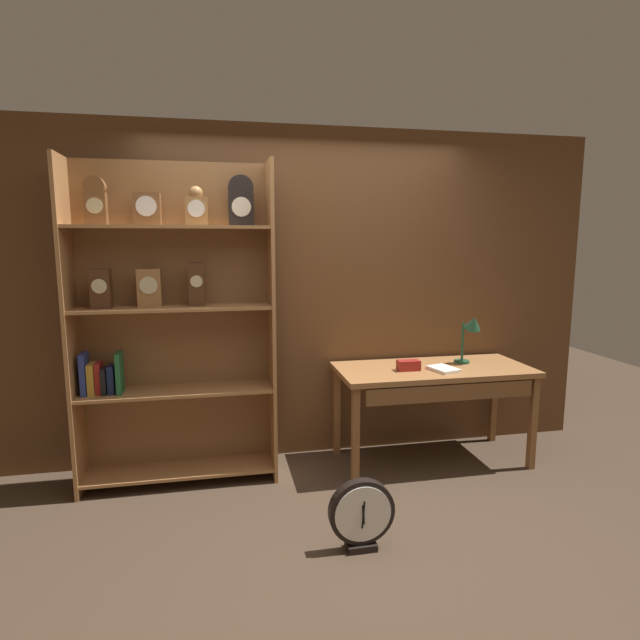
% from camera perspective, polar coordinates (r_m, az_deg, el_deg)
% --- Properties ---
extents(ground_plane, '(10.00, 10.00, 0.00)m').
position_cam_1_polar(ground_plane, '(3.23, 3.07, -23.55)').
color(ground_plane, '#3D2D21').
extents(back_wood_panel, '(4.80, 0.05, 2.60)m').
position_cam_1_polar(back_wood_panel, '(4.07, -1.55, 2.75)').
color(back_wood_panel, brown).
rests_on(back_wood_panel, ground).
extents(bookshelf, '(1.37, 0.34, 2.28)m').
position_cam_1_polar(bookshelf, '(3.71, -16.31, 0.21)').
color(bookshelf, '#9E6B3D').
rests_on(bookshelf, ground).
extents(workbench, '(1.50, 0.67, 0.76)m').
position_cam_1_polar(workbench, '(4.06, 12.64, -6.36)').
color(workbench, brown).
rests_on(workbench, ground).
extents(desk_lamp, '(0.19, 0.19, 0.40)m').
position_cam_1_polar(desk_lamp, '(4.19, 16.51, -1.04)').
color(desk_lamp, '#1E472D').
rests_on(desk_lamp, workbench).
extents(toolbox_small, '(0.17, 0.09, 0.08)m').
position_cam_1_polar(toolbox_small, '(3.92, 9.85, -5.01)').
color(toolbox_small, maroon).
rests_on(toolbox_small, workbench).
extents(open_repair_manual, '(0.21, 0.25, 0.02)m').
position_cam_1_polar(open_repair_manual, '(3.96, 13.61, -5.35)').
color(open_repair_manual, silver).
rests_on(open_repair_manual, workbench).
extents(round_clock_large, '(0.38, 0.11, 0.42)m').
position_cam_1_polar(round_clock_large, '(3.08, 4.66, -20.78)').
color(round_clock_large, black).
rests_on(round_clock_large, ground).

